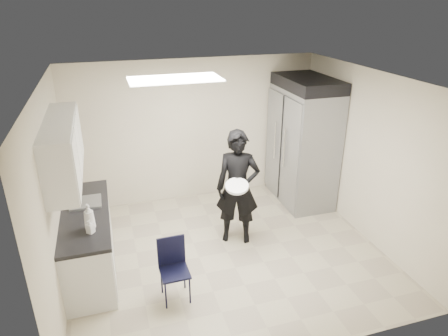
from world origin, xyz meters
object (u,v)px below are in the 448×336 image
object	(u,v)px
folding_chair	(175,272)
man_tuxedo	(238,188)
lower_counter	(89,242)
commercial_fridge	(303,147)

from	to	relation	value
folding_chair	man_tuxedo	distance (m)	1.67
lower_counter	commercial_fridge	xyz separation A→B (m)	(3.78, 1.07, 0.62)
folding_chair	man_tuxedo	world-z (taller)	man_tuxedo
folding_chair	lower_counter	bearing A→B (deg)	136.05
commercial_fridge	man_tuxedo	world-z (taller)	commercial_fridge
lower_counter	man_tuxedo	size ratio (longest dim) A/B	1.05
lower_counter	man_tuxedo	world-z (taller)	man_tuxedo
lower_counter	folding_chair	size ratio (longest dim) A/B	2.38
lower_counter	folding_chair	xyz separation A→B (m)	(1.03, -0.95, -0.03)
commercial_fridge	man_tuxedo	distance (m)	1.85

